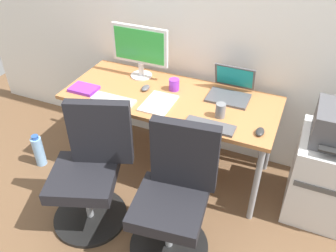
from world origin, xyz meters
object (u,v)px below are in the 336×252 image
object	(u,v)px
office_chair_left	(91,172)
side_cabinet	(326,177)
office_chair_right	(174,199)
water_bottle_on_floor	(39,151)
open_laptop	(231,89)
coffee_mug	(174,85)
desktop_monitor	(140,48)

from	to	relation	value
office_chair_left	side_cabinet	bearing A→B (deg)	25.14
office_chair_right	water_bottle_on_floor	world-z (taller)	office_chair_right
water_bottle_on_floor	open_laptop	world-z (taller)	open_laptop
water_bottle_on_floor	office_chair_right	bearing A→B (deg)	-11.27
office_chair_left	office_chair_right	xyz separation A→B (m)	(0.62, 0.00, 0.00)
office_chair_left	coffee_mug	size ratio (longest dim) A/B	10.22
desktop_monitor	open_laptop	distance (m)	0.79
side_cabinet	coffee_mug	distance (m)	1.31
office_chair_left	open_laptop	bearing A→B (deg)	51.80
side_cabinet	open_laptop	size ratio (longest dim) A/B	2.11
water_bottle_on_floor	office_chair_left	bearing A→B (deg)	-20.15
water_bottle_on_floor	open_laptop	xyz separation A→B (m)	(1.47, 0.63, 0.62)
office_chair_right	side_cabinet	size ratio (longest dim) A/B	1.44
desktop_monitor	open_laptop	world-z (taller)	desktop_monitor
open_laptop	office_chair_left	bearing A→B (deg)	-128.20
office_chair_left	desktop_monitor	xyz separation A→B (m)	(-0.06, 0.91, 0.54)
desktop_monitor	office_chair_left	bearing A→B (deg)	-86.46
side_cabinet	coffee_mug	world-z (taller)	coffee_mug
desktop_monitor	coffee_mug	xyz separation A→B (m)	(0.34, -0.10, -0.20)
office_chair_right	coffee_mug	size ratio (longest dim) A/B	10.22
office_chair_left	water_bottle_on_floor	world-z (taller)	office_chair_left
side_cabinet	desktop_monitor	xyz separation A→B (m)	(-1.57, 0.20, 0.64)
coffee_mug	side_cabinet	bearing A→B (deg)	-4.67
water_bottle_on_floor	side_cabinet	bearing A→B (deg)	10.76
open_laptop	coffee_mug	xyz separation A→B (m)	(-0.43, -0.09, -0.01)
water_bottle_on_floor	coffee_mug	bearing A→B (deg)	27.06
office_chair_right	open_laptop	bearing A→B (deg)	84.36
office_chair_right	open_laptop	xyz separation A→B (m)	(0.09, 0.90, 0.34)
open_laptop	water_bottle_on_floor	bearing A→B (deg)	-156.97
open_laptop	coffee_mug	distance (m)	0.44
office_chair_right	desktop_monitor	size ratio (longest dim) A/B	1.96
office_chair_left	office_chair_right	bearing A→B (deg)	0.30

